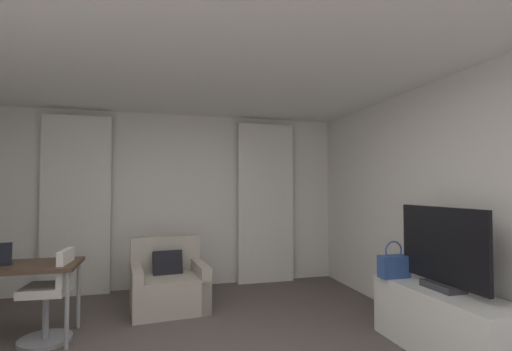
% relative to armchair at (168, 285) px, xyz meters
% --- Properties ---
extents(wall_window, '(5.12, 0.06, 2.60)m').
position_rel_armchair_xyz_m(wall_window, '(0.15, 1.00, 1.02)').
color(wall_window, silver).
rests_on(wall_window, ground).
extents(wall_right, '(0.06, 6.12, 2.60)m').
position_rel_armchair_xyz_m(wall_right, '(2.68, -2.03, 1.02)').
color(wall_right, silver).
rests_on(wall_right, ground).
extents(ceiling, '(5.12, 6.12, 0.06)m').
position_rel_armchair_xyz_m(ceiling, '(0.15, -2.03, 2.35)').
color(ceiling, white).
rests_on(ceiling, wall_left).
extents(curtain_left_panel, '(0.90, 0.06, 2.50)m').
position_rel_armchair_xyz_m(curtain_left_panel, '(-1.23, 0.87, 0.97)').
color(curtain_left_panel, silver).
rests_on(curtain_left_panel, ground).
extents(curtain_right_panel, '(0.90, 0.06, 2.50)m').
position_rel_armchair_xyz_m(curtain_right_panel, '(1.52, 0.87, 0.97)').
color(curtain_right_panel, silver).
rests_on(curtain_right_panel, ground).
extents(armchair, '(0.96, 0.92, 0.84)m').
position_rel_armchair_xyz_m(armchair, '(0.00, 0.00, 0.00)').
color(armchair, '#B2A899').
rests_on(armchair, ground).
extents(desk_chair, '(0.48, 0.48, 0.88)m').
position_rel_armchair_xyz_m(desk_chair, '(-1.13, -0.72, 0.12)').
color(desk_chair, gray).
rests_on(desk_chair, ground).
extents(tv_console, '(0.52, 1.39, 0.58)m').
position_rel_armchair_xyz_m(tv_console, '(2.32, -1.97, 0.01)').
color(tv_console, white).
rests_on(tv_console, ground).
extents(tv_flatscreen, '(0.20, 1.00, 0.74)m').
position_rel_armchair_xyz_m(tv_flatscreen, '(2.32, -1.95, 0.65)').
color(tv_flatscreen, '#333338').
rests_on(tv_flatscreen, tv_console).
extents(handbag_primary, '(0.30, 0.14, 0.37)m').
position_rel_armchair_xyz_m(handbag_primary, '(2.18, -1.46, 0.42)').
color(handbag_primary, '#335193').
rests_on(handbag_primary, tv_console).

